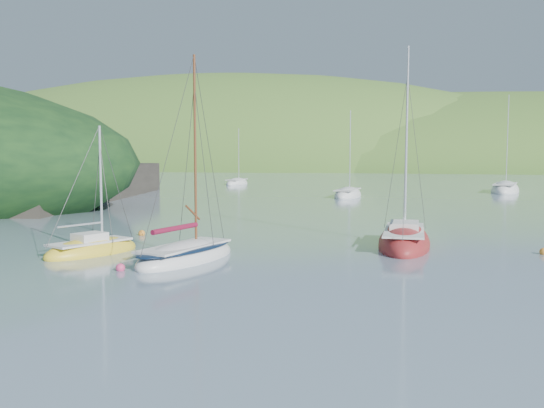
% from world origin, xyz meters
% --- Properties ---
extents(ground, '(700.00, 700.00, 0.00)m').
position_xyz_m(ground, '(0.00, 0.00, 0.00)').
color(ground, gray).
rests_on(ground, ground).
extents(shoreline_hills, '(690.00, 135.00, 56.00)m').
position_xyz_m(shoreline_hills, '(-9.66, 172.42, 0.00)').
color(shoreline_hills, '#3C732C').
rests_on(shoreline_hills, ground).
extents(daysailer_white, '(3.99, 7.13, 10.35)m').
position_xyz_m(daysailer_white, '(-3.64, 5.29, 0.23)').
color(daysailer_white, silver).
rests_on(daysailer_white, ground).
extents(sloop_red, '(2.88, 7.96, 11.70)m').
position_xyz_m(sloop_red, '(6.12, 12.05, 0.22)').
color(sloop_red, maroon).
rests_on(sloop_red, ground).
extents(sailboat_yellow, '(4.00, 5.69, 7.02)m').
position_xyz_m(sailboat_yellow, '(-8.92, 5.78, 0.17)').
color(sailboat_yellow, yellow).
rests_on(sailboat_yellow, ground).
extents(distant_sloop_a, '(3.16, 7.49, 10.43)m').
position_xyz_m(distant_sloop_a, '(-1.39, 45.87, 0.18)').
color(distant_sloop_a, silver).
rests_on(distant_sloop_a, ground).
extents(distant_sloop_b, '(4.81, 9.59, 13.06)m').
position_xyz_m(distant_sloop_b, '(16.39, 58.53, 0.21)').
color(distant_sloop_b, silver).
rests_on(distant_sloop_b, ground).
extents(distant_sloop_c, '(2.72, 6.61, 9.23)m').
position_xyz_m(distant_sloop_c, '(-20.89, 66.23, 0.16)').
color(distant_sloop_c, silver).
rests_on(distant_sloop_c, ground).
extents(mooring_buoys, '(22.95, 10.55, 0.42)m').
position_xyz_m(mooring_buoys, '(-0.20, 8.98, 0.12)').
color(mooring_buoys, '#DD3C6F').
rests_on(mooring_buoys, ground).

